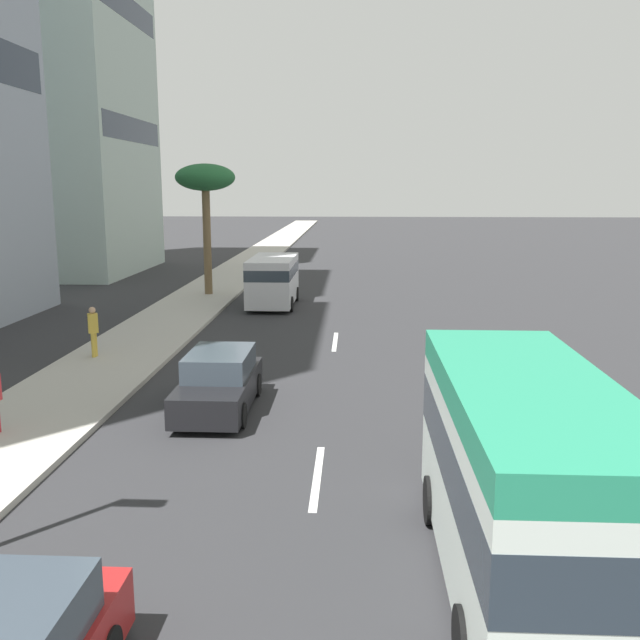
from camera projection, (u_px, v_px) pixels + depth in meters
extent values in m
plane|color=#2D2D30|center=(340.00, 305.00, 34.55)|extent=(198.00, 198.00, 0.00)
cube|color=#B2ADA3|center=(195.00, 302.00, 34.90)|extent=(162.00, 3.59, 0.15)
cube|color=silver|center=(317.00, 476.00, 14.16)|extent=(3.20, 0.16, 0.01)
cube|color=silver|center=(335.00, 342.00, 26.40)|extent=(3.20, 0.16, 0.01)
cube|color=black|center=(219.00, 390.00, 18.26)|extent=(4.29, 1.73, 0.76)
cube|color=#38424C|center=(220.00, 363.00, 18.34)|extent=(2.36, 1.59, 0.62)
cylinder|color=black|center=(241.00, 415.00, 16.96)|extent=(0.64, 0.22, 0.64)
cylinder|color=black|center=(177.00, 414.00, 17.04)|extent=(0.64, 0.22, 0.64)
cylinder|color=black|center=(256.00, 385.00, 19.57)|extent=(0.64, 0.22, 0.64)
cylinder|color=black|center=(200.00, 384.00, 19.64)|extent=(0.64, 0.22, 0.64)
cube|color=silver|center=(273.00, 280.00, 34.03)|extent=(5.15, 2.09, 2.20)
cube|color=#2D3842|center=(273.00, 270.00, 33.93)|extent=(5.16, 2.09, 0.53)
cylinder|color=black|center=(290.00, 304.00, 32.64)|extent=(0.72, 0.24, 0.72)
cylinder|color=black|center=(249.00, 304.00, 32.74)|extent=(0.72, 0.24, 0.72)
cylinder|color=black|center=(296.00, 294.00, 35.67)|extent=(0.72, 0.24, 0.72)
cylinder|color=black|center=(258.00, 294.00, 35.77)|extent=(0.72, 0.24, 0.72)
cube|color=silver|center=(524.00, 493.00, 10.04)|extent=(6.63, 2.27, 2.48)
cube|color=#268C66|center=(530.00, 395.00, 9.76)|extent=(6.63, 2.27, 0.47)
cube|color=#28333D|center=(526.00, 462.00, 9.95)|extent=(6.64, 2.27, 0.83)
cylinder|color=black|center=(432.00, 500.00, 12.18)|extent=(0.84, 0.26, 0.84)
cylinder|color=black|center=(557.00, 503.00, 12.07)|extent=(0.84, 0.26, 0.84)
cylinder|color=gold|center=(93.00, 345.00, 23.34)|extent=(0.14, 0.14, 0.83)
cylinder|color=gold|center=(95.00, 344.00, 23.50)|extent=(0.14, 0.14, 0.83)
cube|color=gold|center=(93.00, 323.00, 23.28)|extent=(0.34, 0.38, 0.66)
sphere|color=tan|center=(92.00, 310.00, 23.19)|extent=(0.22, 0.22, 0.22)
cylinder|color=brown|center=(207.00, 241.00, 36.60)|extent=(0.41, 0.41, 5.65)
ellipsoid|color=#236033|center=(205.00, 177.00, 35.97)|extent=(3.11, 3.11, 1.40)
cube|color=#B2C6BC|center=(39.00, 30.00, 44.93)|extent=(12.55, 11.76, 31.54)
cube|color=#2D3847|center=(133.00, 130.00, 45.85)|extent=(11.54, 0.08, 1.58)
cube|color=#2D3847|center=(127.00, 8.00, 44.40)|extent=(11.54, 0.08, 1.58)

